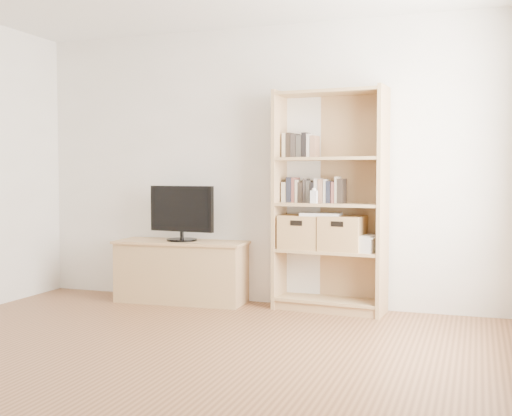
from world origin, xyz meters
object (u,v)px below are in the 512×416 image
at_px(basket_left, 301,232).
at_px(laptop, 321,214).
at_px(basket_right, 342,233).
at_px(television, 182,213).
at_px(tv_stand, 182,272).
at_px(baby_monitor, 314,197).
at_px(bookshelf, 330,201).

bearing_deg(basket_left, laptop, -3.27).
bearing_deg(basket_right, laptop, -178.33).
xyz_separation_m(television, basket_right, (1.54, 0.04, -0.15)).
bearing_deg(basket_left, tv_stand, -173.67).
height_order(television, basket_left, television).
distance_m(television, baby_monitor, 1.31).
xyz_separation_m(basket_left, basket_right, (0.38, -0.03, 0.00)).
xyz_separation_m(baby_monitor, basket_right, (0.24, 0.08, -0.32)).
distance_m(baby_monitor, laptop, 0.19).
distance_m(tv_stand, basket_right, 1.60).
bearing_deg(bookshelf, baby_monitor, -135.00).
height_order(bookshelf, laptop, bookshelf).
bearing_deg(basket_right, basket_left, -179.19).
relative_size(bookshelf, laptop, 5.60).
bearing_deg(baby_monitor, basket_left, 148.45).
height_order(bookshelf, television, bookshelf).
bearing_deg(tv_stand, television, 0.00).
height_order(television, baby_monitor, television).
xyz_separation_m(bookshelf, baby_monitor, (-0.12, -0.10, 0.03)).
distance_m(bookshelf, laptop, 0.14).
distance_m(baby_monitor, basket_right, 0.41).
bearing_deg(bookshelf, basket_left, -178.81).
relative_size(television, basket_left, 1.84).
relative_size(television, basket_right, 1.82).
xyz_separation_m(tv_stand, basket_left, (1.16, 0.07, 0.42)).
bearing_deg(bookshelf, television, -172.68).
height_order(tv_stand, laptop, laptop).
bearing_deg(laptop, bookshelf, -1.61).
bearing_deg(television, bookshelf, 8.80).
xyz_separation_m(baby_monitor, laptop, (0.04, 0.10, -0.16)).
bearing_deg(basket_left, basket_right, -2.38).
bearing_deg(laptop, tv_stand, 179.28).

